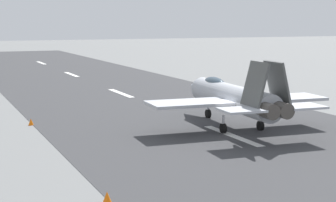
{
  "coord_description": "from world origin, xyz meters",
  "views": [
    {
      "loc": [
        -36.22,
        20.47,
        8.61
      ],
      "look_at": [
        3.92,
        3.26,
        2.2
      ],
      "focal_mm": 59.45,
      "sensor_mm": 36.0,
      "label": 1
    }
  ],
  "objects_px": {
    "crew_person": "(219,89)",
    "marker_cone_near": "(107,197)",
    "marker_cone_mid": "(31,122)",
    "fighter_jet": "(231,97)"
  },
  "relations": [
    {
      "from": "fighter_jet",
      "to": "marker_cone_mid",
      "type": "xyz_separation_m",
      "value": [
        7.33,
        14.67,
        -2.23
      ]
    },
    {
      "from": "crew_person",
      "to": "marker_cone_near",
      "type": "relative_size",
      "value": 2.88
    },
    {
      "from": "marker_cone_near",
      "to": "marker_cone_mid",
      "type": "relative_size",
      "value": 1.0
    },
    {
      "from": "crew_person",
      "to": "marker_cone_near",
      "type": "height_order",
      "value": "crew_person"
    },
    {
      "from": "fighter_jet",
      "to": "marker_cone_mid",
      "type": "bearing_deg",
      "value": 63.45
    },
    {
      "from": "crew_person",
      "to": "marker_cone_near",
      "type": "xyz_separation_m",
      "value": [
        -31.23,
        22.92,
        -0.51
      ]
    },
    {
      "from": "marker_cone_mid",
      "to": "crew_person",
      "type": "bearing_deg",
      "value": -66.59
    },
    {
      "from": "crew_person",
      "to": "marker_cone_mid",
      "type": "distance_m",
      "value": 24.98
    },
    {
      "from": "marker_cone_near",
      "to": "marker_cone_mid",
      "type": "bearing_deg",
      "value": 0.0
    },
    {
      "from": "crew_person",
      "to": "marker_cone_mid",
      "type": "bearing_deg",
      "value": 113.41
    }
  ]
}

